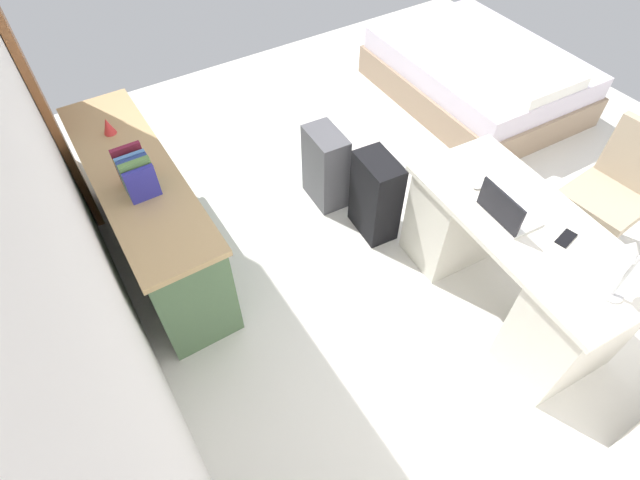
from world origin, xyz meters
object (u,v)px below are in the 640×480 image
desk (511,262)px  suitcase_spare_grey (325,167)px  suitcase_black (375,197)px  figurine_small (108,126)px  cell_phone_near_laptop (566,238)px  desk_lamp (629,256)px  bed (477,75)px  computer_mouse (479,185)px  credenza (149,214)px  office_chair (608,200)px  laptop (506,211)px

desk → suitcase_spare_grey: bearing=16.9°
suitcase_black → figurine_small: size_ratio=5.86×
cell_phone_near_laptop → desk_lamp: bearing=149.1°
bed → computer_mouse: bearing=133.0°
cell_phone_near_laptop → credenza: bearing=33.5°
suitcase_spare_grey → figurine_small: (0.57, 1.30, 0.53)m
bed → suitcase_black: suitcase_black is taller
office_chair → laptop: 1.09m
credenza → figurine_small: 0.61m
suitcase_spare_grey → computer_mouse: (-1.06, -0.40, 0.46)m
suitcase_spare_grey → figurine_small: 1.52m
credenza → desk_lamp: desk_lamp is taller
office_chair → bed: office_chair is taller
computer_mouse → cell_phone_near_laptop: size_ratio=0.74×
credenza → cell_phone_near_laptop: (-1.76, -1.80, 0.36)m
bed → laptop: 2.46m
bed → cell_phone_near_laptop: 2.57m
office_chair → bed: bearing=-18.9°
credenza → suitcase_black: (-0.61, -1.42, -0.07)m
desk → suitcase_black: 1.01m
office_chair → desk_lamp: desk_lamp is taller
suitcase_spare_grey → computer_mouse: size_ratio=6.13×
bed → suitcase_black: bearing=115.5°
suitcase_black → suitcase_spare_grey: (0.47, 0.12, -0.02)m
cell_phone_near_laptop → desk: bearing=7.4°
desk → figurine_small: size_ratio=13.50×
credenza → suitcase_black: credenza is taller
suitcase_black → bed: bearing=-59.4°
office_chair → cell_phone_near_laptop: bearing=103.4°
cell_phone_near_laptop → suitcase_black: bearing=6.1°
suitcase_black → computer_mouse: size_ratio=6.45×
desk → office_chair: (0.01, -0.93, 0.03)m
credenza → bed: bearing=-85.3°
suitcase_spare_grey → laptop: (-1.32, -0.34, 0.49)m
bed → figurine_small: (0.15, 3.28, 0.59)m
suitcase_black → figurine_small: 1.84m
laptop → desk: bearing=-137.6°
desk → credenza: (1.57, 1.73, -0.00)m
office_chair → computer_mouse: size_ratio=9.40×
laptop → computer_mouse: (0.26, -0.06, -0.03)m
desk → laptop: size_ratio=4.56×
bed → computer_mouse: computer_mouse is taller
office_chair → suitcase_spare_grey: (1.41, 1.36, -0.11)m
desk → bed: (1.84, -1.55, -0.15)m
credenza → suitcase_spare_grey: bearing=-96.4°
credenza → suitcase_black: bearing=-113.4°
desk_lamp → figurine_small: 3.03m
office_chair → desk_lamp: 1.25m
office_chair → laptop: bearing=84.9°
credenza → office_chair: bearing=-120.3°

